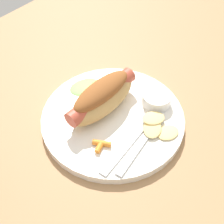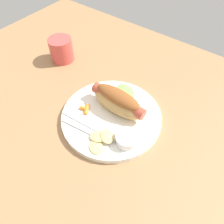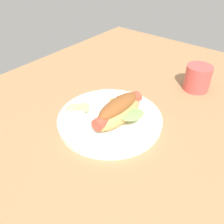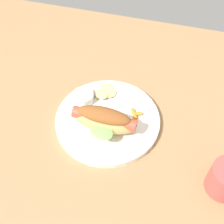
{
  "view_description": "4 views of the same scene",
  "coord_description": "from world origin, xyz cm",
  "px_view_note": "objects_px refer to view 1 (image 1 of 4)",
  "views": [
    {
      "loc": [
        -25.81,
        -24.27,
        45.89
      ],
      "look_at": [
        1.48,
        -1.07,
        4.79
      ],
      "focal_mm": 50.72,
      "sensor_mm": 36.0,
      "label": 1
    },
    {
      "loc": [
        23.93,
        -27.38,
        45.38
      ],
      "look_at": [
        3.73,
        -0.75,
        4.13
      ],
      "focal_mm": 34.05,
      "sensor_mm": 36.0,
      "label": 2
    },
    {
      "loc": [
        40.19,
        30.24,
        38.86
      ],
      "look_at": [
        3.59,
        1.17,
        3.95
      ],
      "focal_mm": 38.74,
      "sensor_mm": 36.0,
      "label": 3
    },
    {
      "loc": [
        -9.88,
        44.1,
        63.7
      ],
      "look_at": [
        1.58,
        0.97,
        5.91
      ],
      "focal_mm": 49.29,
      "sensor_mm": 36.0,
      "label": 4
    }
  ],
  "objects_px": {
    "sauce_ramekin": "(157,99)",
    "fork": "(140,144)",
    "carrot_garnish": "(101,145)",
    "hot_dog": "(101,97)",
    "plate": "(111,117)",
    "chips_pile": "(158,126)",
    "knife": "(127,145)"
  },
  "relations": [
    {
      "from": "knife",
      "to": "carrot_garnish",
      "type": "distance_m",
      "value": 0.04
    },
    {
      "from": "hot_dog",
      "to": "sauce_ramekin",
      "type": "bearing_deg",
      "value": -40.46
    },
    {
      "from": "hot_dog",
      "to": "fork",
      "type": "xyz_separation_m",
      "value": [
        -0.02,
        -0.1,
        -0.03
      ]
    },
    {
      "from": "fork",
      "to": "carrot_garnish",
      "type": "height_order",
      "value": "carrot_garnish"
    },
    {
      "from": "plate",
      "to": "knife",
      "type": "distance_m",
      "value": 0.08
    },
    {
      "from": "sauce_ramekin",
      "to": "carrot_garnish",
      "type": "height_order",
      "value": "sauce_ramekin"
    },
    {
      "from": "plate",
      "to": "chips_pile",
      "type": "xyz_separation_m",
      "value": [
        0.03,
        -0.08,
        0.01
      ]
    },
    {
      "from": "plate",
      "to": "carrot_garnish",
      "type": "xyz_separation_m",
      "value": [
        -0.07,
        -0.03,
        0.01
      ]
    },
    {
      "from": "plate",
      "to": "carrot_garnish",
      "type": "distance_m",
      "value": 0.07
    },
    {
      "from": "hot_dog",
      "to": "carrot_garnish",
      "type": "xyz_separation_m",
      "value": [
        -0.07,
        -0.06,
        -0.03
      ]
    },
    {
      "from": "hot_dog",
      "to": "sauce_ramekin",
      "type": "distance_m",
      "value": 0.11
    },
    {
      "from": "sauce_ramekin",
      "to": "fork",
      "type": "xyz_separation_m",
      "value": [
        -0.1,
        -0.04,
        -0.01
      ]
    },
    {
      "from": "fork",
      "to": "chips_pile",
      "type": "distance_m",
      "value": 0.05
    },
    {
      "from": "fork",
      "to": "chips_pile",
      "type": "bearing_deg",
      "value": -10.92
    },
    {
      "from": "sauce_ramekin",
      "to": "hot_dog",
      "type": "bearing_deg",
      "value": 137.94
    },
    {
      "from": "plate",
      "to": "fork",
      "type": "height_order",
      "value": "fork"
    },
    {
      "from": "knife",
      "to": "chips_pile",
      "type": "xyz_separation_m",
      "value": [
        0.06,
        -0.02,
        0.01
      ]
    },
    {
      "from": "hot_dog",
      "to": "chips_pile",
      "type": "relative_size",
      "value": 1.94
    },
    {
      "from": "plate",
      "to": "chips_pile",
      "type": "relative_size",
      "value": 3.26
    },
    {
      "from": "chips_pile",
      "to": "knife",
      "type": "bearing_deg",
      "value": 163.84
    },
    {
      "from": "sauce_ramekin",
      "to": "carrot_garnish",
      "type": "bearing_deg",
      "value": 174.66
    },
    {
      "from": "hot_dog",
      "to": "chips_pile",
      "type": "height_order",
      "value": "hot_dog"
    },
    {
      "from": "sauce_ramekin",
      "to": "fork",
      "type": "distance_m",
      "value": 0.1
    },
    {
      "from": "sauce_ramekin",
      "to": "knife",
      "type": "distance_m",
      "value": 0.12
    },
    {
      "from": "sauce_ramekin",
      "to": "knife",
      "type": "xyz_separation_m",
      "value": [
        -0.11,
        -0.02,
        -0.01
      ]
    },
    {
      "from": "hot_dog",
      "to": "carrot_garnish",
      "type": "relative_size",
      "value": 4.9
    },
    {
      "from": "hot_dog",
      "to": "sauce_ramekin",
      "type": "xyz_separation_m",
      "value": [
        0.08,
        -0.07,
        -0.02
      ]
    },
    {
      "from": "hot_dog",
      "to": "knife",
      "type": "xyz_separation_m",
      "value": [
        -0.04,
        -0.09,
        -0.03
      ]
    },
    {
      "from": "plate",
      "to": "carrot_garnish",
      "type": "height_order",
      "value": "carrot_garnish"
    },
    {
      "from": "plate",
      "to": "chips_pile",
      "type": "height_order",
      "value": "chips_pile"
    },
    {
      "from": "fork",
      "to": "carrot_garnish",
      "type": "bearing_deg",
      "value": 124.76
    },
    {
      "from": "carrot_garnish",
      "to": "plate",
      "type": "bearing_deg",
      "value": 26.83
    }
  ]
}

